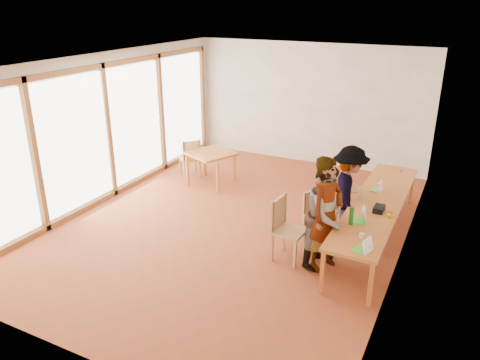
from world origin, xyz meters
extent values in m
plane|color=brown|center=(0.00, 0.00, 0.00)|extent=(8.00, 8.00, 0.00)
cube|color=white|center=(0.00, 4.00, 1.50)|extent=(6.00, 0.10, 3.00)
cube|color=white|center=(0.00, -4.00, 1.50)|extent=(6.00, 0.10, 3.00)
cube|color=white|center=(3.00, 0.00, 1.50)|extent=(0.10, 8.00, 3.00)
cube|color=white|center=(-2.96, 0.00, 1.50)|extent=(0.10, 8.00, 3.00)
cube|color=white|center=(0.00, 0.00, 3.02)|extent=(6.00, 8.00, 0.04)
cube|color=#CB722D|center=(2.50, 0.46, 0.72)|extent=(0.80, 4.00, 0.05)
cube|color=#CB722D|center=(2.16, -1.48, 0.35)|extent=(0.06, 0.06, 0.70)
cube|color=#CB722D|center=(2.16, 2.40, 0.35)|extent=(0.06, 0.06, 0.70)
cube|color=#CB722D|center=(2.84, -1.48, 0.35)|extent=(0.06, 0.06, 0.70)
cube|color=#CB722D|center=(2.84, 2.40, 0.35)|extent=(0.06, 0.06, 0.70)
cube|color=#CB722D|center=(-1.41, 1.52, 0.72)|extent=(0.90, 0.90, 0.05)
cube|color=#CB722D|center=(-1.80, 1.13, 0.35)|extent=(0.05, 0.05, 0.70)
cube|color=#CB722D|center=(-1.80, 1.91, 0.35)|extent=(0.05, 0.05, 0.70)
cube|color=#CB722D|center=(-1.02, 1.13, 0.35)|extent=(0.05, 0.05, 0.70)
cube|color=#CB722D|center=(-1.02, 1.91, 0.35)|extent=(0.05, 0.05, 0.70)
cube|color=tan|center=(1.38, -0.77, 0.49)|extent=(0.53, 0.53, 0.05)
cube|color=tan|center=(1.17, -0.75, 0.77)|extent=(0.09, 0.48, 0.51)
cube|color=tan|center=(1.52, 0.22, 0.38)|extent=(0.49, 0.49, 0.04)
cube|color=tan|center=(1.37, 0.29, 0.60)|extent=(0.18, 0.36, 0.39)
cube|color=tan|center=(1.65, 0.99, 0.41)|extent=(0.46, 0.46, 0.04)
cube|color=tan|center=(1.47, 1.03, 0.63)|extent=(0.11, 0.40, 0.41)
cube|color=tan|center=(1.89, 1.72, 0.39)|extent=(0.47, 0.47, 0.04)
cube|color=tan|center=(1.72, 1.67, 0.61)|extent=(0.14, 0.38, 0.40)
cube|color=tan|center=(-2.11, 1.72, 0.44)|extent=(0.61, 0.61, 0.04)
cube|color=tan|center=(-1.96, 1.59, 0.69)|extent=(0.31, 0.35, 0.45)
imported|color=gray|center=(1.95, -0.75, 0.92)|extent=(0.63, 0.77, 1.83)
imported|color=gray|center=(1.93, -0.66, 0.84)|extent=(0.82, 0.95, 1.69)
imported|color=gray|center=(1.99, 0.46, 0.83)|extent=(0.91, 1.21, 1.66)
cube|color=#54D53D|center=(2.64, -1.31, 0.76)|extent=(0.24, 0.29, 0.03)
cube|color=white|center=(2.72, -1.33, 0.85)|extent=(0.13, 0.24, 0.21)
cube|color=#54D53D|center=(2.38, -0.44, 0.76)|extent=(0.26, 0.31, 0.03)
cube|color=white|center=(2.47, -0.41, 0.86)|extent=(0.14, 0.26, 0.23)
cube|color=#54D53D|center=(2.37, 0.94, 0.76)|extent=(0.19, 0.24, 0.02)
cube|color=white|center=(2.44, 0.93, 0.84)|extent=(0.09, 0.21, 0.18)
imported|color=yellow|center=(2.81, -0.07, 0.79)|extent=(0.11, 0.11, 0.09)
cylinder|color=#18631C|center=(2.31, -0.60, 0.89)|extent=(0.07, 0.07, 0.28)
cylinder|color=silver|center=(2.39, -0.09, 0.80)|extent=(0.07, 0.07, 0.09)
cylinder|color=white|center=(2.55, -0.94, 0.78)|extent=(0.08, 0.08, 0.06)
cube|color=#BE305A|center=(2.61, 2.22, 0.76)|extent=(0.05, 0.10, 0.01)
cube|color=black|center=(2.60, 0.07, 0.80)|extent=(0.16, 0.26, 0.09)
camera|label=1|loc=(3.68, -7.10, 4.01)|focal=35.00mm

